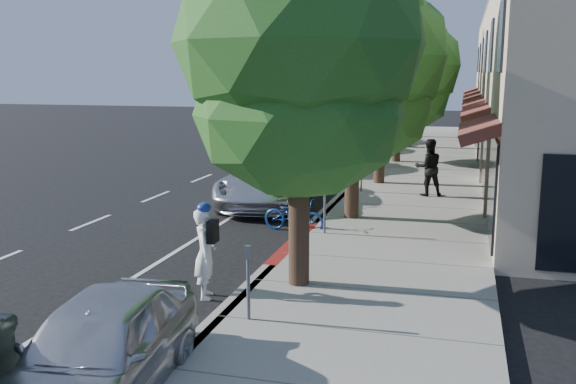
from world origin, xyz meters
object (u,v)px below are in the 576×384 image
(street_tree_3, at_px, (399,68))
(street_tree_5, at_px, (418,65))
(silver_suv, at_px, (268,180))
(dark_suv_far, at_px, (381,132))
(near_car_a, at_px, (98,351))
(pedestrian, at_px, (429,167))
(cyclist, at_px, (205,253))
(bicycle, at_px, (294,215))
(dark_sedan, at_px, (319,153))
(white_pickup, at_px, (342,139))
(street_tree_0, at_px, (300,50))
(street_tree_2, at_px, (382,57))
(street_tree_4, at_px, (410,57))
(street_tree_1, at_px, (354,60))

(street_tree_3, xyz_separation_m, street_tree_5, (-0.00, 12.00, 0.23))
(silver_suv, bearing_deg, dark_suv_far, 79.38)
(near_car_a, height_order, pedestrian, pedestrian)
(cyclist, xyz_separation_m, near_car_a, (0.20, -4.01, -0.15))
(bicycle, bearing_deg, cyclist, -174.54)
(dark_sedan, relative_size, near_car_a, 1.21)
(white_pickup, relative_size, dark_suv_far, 1.26)
(street_tree_5, bearing_deg, bicycle, -92.92)
(street_tree_0, relative_size, white_pickup, 1.35)
(cyclist, height_order, silver_suv, cyclist)
(street_tree_2, relative_size, white_pickup, 1.34)
(street_tree_4, distance_m, dark_sedan, 10.54)
(near_car_a, bearing_deg, dark_suv_far, 84.17)
(street_tree_2, height_order, cyclist, street_tree_2)
(street_tree_5, relative_size, dark_suv_far, 1.74)
(street_tree_5, bearing_deg, street_tree_4, -90.00)
(street_tree_1, bearing_deg, bicycle, -131.72)
(street_tree_0, height_order, white_pickup, street_tree_0)
(street_tree_0, xyz_separation_m, street_tree_5, (0.00, 30.00, 0.02))
(street_tree_2, xyz_separation_m, street_tree_4, (-0.00, 12.00, 0.28))
(street_tree_3, distance_m, bicycle, 14.08)
(street_tree_0, height_order, cyclist, street_tree_0)
(street_tree_2, xyz_separation_m, street_tree_3, (-0.00, 6.00, -0.33))
(cyclist, bearing_deg, street_tree_2, -26.22)
(street_tree_2, bearing_deg, near_car_a, -94.75)
(dark_suv_far, xyz_separation_m, pedestrian, (3.60, -15.96, 0.35))
(dark_sedan, distance_m, white_pickup, 6.40)
(bicycle, bearing_deg, street_tree_5, 5.74)
(street_tree_3, bearing_deg, street_tree_5, 90.00)
(street_tree_3, relative_size, bicycle, 4.40)
(dark_suv_far, bearing_deg, street_tree_5, 65.80)
(street_tree_2, bearing_deg, dark_sedan, 136.34)
(dark_suv_far, bearing_deg, street_tree_3, -79.71)
(silver_suv, xyz_separation_m, pedestrian, (4.90, 2.10, 0.31))
(street_tree_0, height_order, street_tree_3, street_tree_3)
(street_tree_0, xyz_separation_m, street_tree_3, (0.00, 18.00, -0.21))
(street_tree_4, height_order, pedestrian, street_tree_4)
(street_tree_5, distance_m, near_car_a, 35.08)
(street_tree_3, distance_m, near_car_a, 23.17)
(street_tree_1, relative_size, pedestrian, 3.97)
(bicycle, bearing_deg, near_car_a, -171.94)
(dark_suv_far, xyz_separation_m, near_car_a, (0.30, -30.67, -0.04))
(street_tree_5, height_order, pedestrian, street_tree_5)
(street_tree_4, bearing_deg, pedestrian, -82.35)
(street_tree_3, distance_m, white_pickup, 5.69)
(bicycle, xyz_separation_m, dark_suv_far, (-0.40, 21.30, 0.30))
(street_tree_2, distance_m, street_tree_4, 12.00)
(street_tree_3, relative_size, cyclist, 4.37)
(street_tree_3, xyz_separation_m, bicycle, (-1.30, -13.46, -3.94))
(street_tree_2, relative_size, street_tree_4, 0.93)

